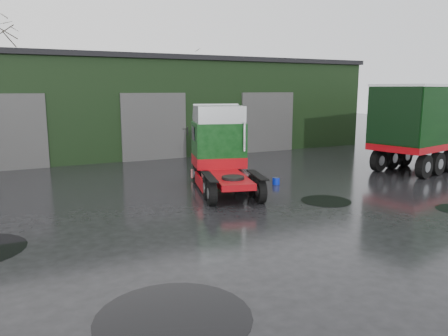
{
  "coord_description": "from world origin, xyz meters",
  "views": [
    {
      "loc": [
        -5.96,
        -11.36,
        4.23
      ],
      "look_at": [
        0.27,
        1.12,
        1.7
      ],
      "focal_mm": 35.0,
      "sensor_mm": 36.0,
      "label": 1
    }
  ],
  "objects_px": {
    "warehouse": "(128,104)",
    "wash_bucket": "(276,181)",
    "tree_back_a": "(2,83)",
    "hero_tractor": "(226,150)",
    "tree_back_b": "(182,94)"
  },
  "relations": [
    {
      "from": "warehouse",
      "to": "wash_bucket",
      "type": "relative_size",
      "value": 100.49
    },
    {
      "from": "wash_bucket",
      "to": "tree_back_a",
      "type": "relative_size",
      "value": 0.03
    },
    {
      "from": "warehouse",
      "to": "hero_tractor",
      "type": "height_order",
      "value": "warehouse"
    },
    {
      "from": "warehouse",
      "to": "hero_tractor",
      "type": "distance_m",
      "value": 15.56
    },
    {
      "from": "warehouse",
      "to": "tree_back_a",
      "type": "bearing_deg",
      "value": 128.66
    },
    {
      "from": "hero_tractor",
      "to": "tree_back_a",
      "type": "bearing_deg",
      "value": 122.62
    },
    {
      "from": "tree_back_b",
      "to": "warehouse",
      "type": "bearing_deg",
      "value": -128.66
    },
    {
      "from": "warehouse",
      "to": "tree_back_b",
      "type": "relative_size",
      "value": 4.32
    },
    {
      "from": "tree_back_a",
      "to": "tree_back_b",
      "type": "height_order",
      "value": "tree_back_a"
    },
    {
      "from": "warehouse",
      "to": "wash_bucket",
      "type": "distance_m",
      "value": 15.76
    },
    {
      "from": "warehouse",
      "to": "tree_back_b",
      "type": "distance_m",
      "value": 12.82
    },
    {
      "from": "tree_back_a",
      "to": "hero_tractor",
      "type": "bearing_deg",
      "value": -72.52
    },
    {
      "from": "warehouse",
      "to": "tree_back_a",
      "type": "height_order",
      "value": "tree_back_a"
    },
    {
      "from": "wash_bucket",
      "to": "tree_back_a",
      "type": "height_order",
      "value": "tree_back_a"
    },
    {
      "from": "warehouse",
      "to": "wash_bucket",
      "type": "bearing_deg",
      "value": -79.94
    }
  ]
}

